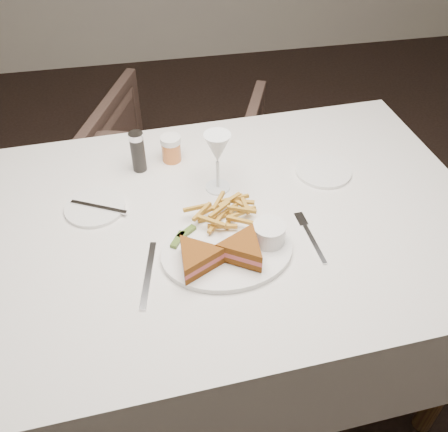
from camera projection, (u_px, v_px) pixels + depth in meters
The scene contains 4 objects.
ground at pixel (299, 337), 1.91m from camera, with size 5.00×5.00×0.00m, color black.
table at pixel (221, 306), 1.55m from camera, with size 1.39×0.93×0.75m, color silver.
chair_far at pixel (180, 160), 2.19m from camera, with size 0.65×0.61×0.67m, color #44312A.
table_setting at pixel (217, 216), 1.25m from camera, with size 0.81×0.61×0.18m.
Camera 1 is at (-0.49, -1.02, 1.63)m, focal length 40.00 mm.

